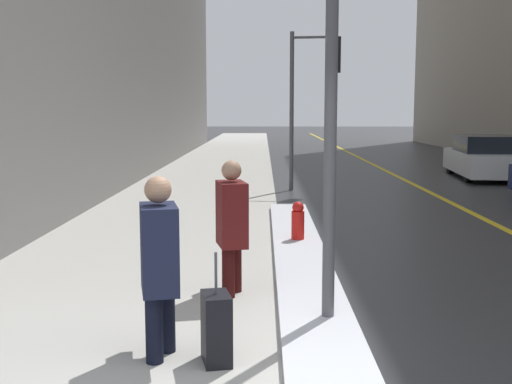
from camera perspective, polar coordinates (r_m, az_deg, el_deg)
The scene contains 10 objects.
sidewalk_slab at distance 19.43m, azimuth -4.37°, elevation 1.06°, with size 4.00×80.00×0.01m.
road_centre_stripe at distance 19.83m, azimuth 13.18°, elevation 1.00°, with size 0.16×80.00×0.00m.
snow_bank_curb at distance 8.92m, azimuth 4.05°, elevation -6.01°, with size 0.74×9.78×0.11m.
lamp_post at distance 6.16m, azimuth 6.79°, elevation 15.87°, with size 0.28×0.28×5.08m.
traffic_light_near at distance 16.86m, azimuth 5.47°, elevation 10.21°, with size 1.31×0.33×4.11m.
pedestrian_in_glasses at distance 5.47m, azimuth -8.60°, elevation -5.87°, with size 0.40×0.74×1.57m.
pedestrian_with_shoulder_bag at distance 7.25m, azimuth -2.19°, elevation -2.62°, with size 0.40×0.74×1.55m.
parked_car_white at distance 21.26m, azimuth 19.74°, elevation 2.89°, with size 2.24×4.61×1.33m.
rolling_suitcase at distance 5.45m, azimuth -3.54°, elevation -12.04°, with size 0.29×0.40×0.95m.
fire_hydrant at distance 9.98m, azimuth 3.74°, elevation -2.88°, with size 0.20×0.20×0.70m.
Camera 1 is at (-0.31, -4.24, 2.10)m, focal length 45.00 mm.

